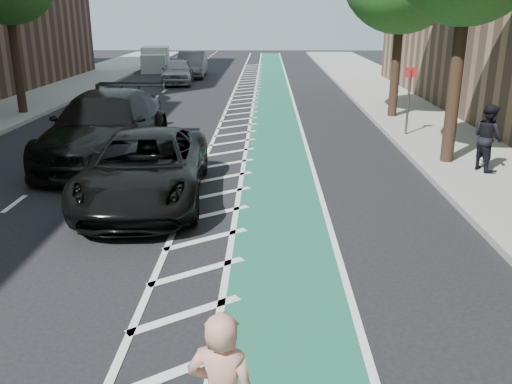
{
  "coord_description": "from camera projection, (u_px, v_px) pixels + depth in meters",
  "views": [
    {
      "loc": [
        2.68,
        -6.97,
        4.23
      ],
      "look_at": [
        2.49,
        2.47,
        1.1
      ],
      "focal_mm": 38.0,
      "sensor_mm": 36.0,
      "label": 1
    }
  ],
  "objects": [
    {
      "name": "ground",
      "position": [
        85.0,
        314.0,
        8.0
      ],
      "size": [
        120.0,
        120.0,
        0.0
      ],
      "primitive_type": "plane",
      "color": "black",
      "rests_on": "ground"
    },
    {
      "name": "bike_lane",
      "position": [
        277.0,
        151.0,
        17.43
      ],
      "size": [
        2.0,
        90.0,
        0.01
      ],
      "primitive_type": "cube",
      "color": "#185643",
      "rests_on": "ground"
    },
    {
      "name": "buffer_strip",
      "position": [
        230.0,
        151.0,
        17.46
      ],
      "size": [
        1.4,
        90.0,
        0.01
      ],
      "primitive_type": "cube",
      "color": "silver",
      "rests_on": "ground"
    },
    {
      "name": "sidewalk_right",
      "position": [
        480.0,
        150.0,
        17.28
      ],
      "size": [
        5.0,
        90.0,
        0.15
      ],
      "primitive_type": "cube",
      "color": "gray",
      "rests_on": "ground"
    },
    {
      "name": "curb_right",
      "position": [
        403.0,
        149.0,
        17.33
      ],
      "size": [
        0.12,
        90.0,
        0.16
      ],
      "primitive_type": "cube",
      "color": "gray",
      "rests_on": "ground"
    },
    {
      "name": "sign_post",
      "position": [
        409.0,
        100.0,
        18.81
      ],
      "size": [
        0.35,
        0.08,
        2.47
      ],
      "color": "#4C4C4C",
      "rests_on": "ground"
    },
    {
      "name": "suv_near",
      "position": [
        145.0,
        168.0,
        12.63
      ],
      "size": [
        2.98,
        5.9,
        1.6
      ],
      "primitive_type": "imported",
      "rotation": [
        0.0,
        0.0,
        0.06
      ],
      "color": "black",
      "rests_on": "ground"
    },
    {
      "name": "suv_far",
      "position": [
        106.0,
        127.0,
        16.17
      ],
      "size": [
        2.83,
        6.86,
        1.99
      ],
      "primitive_type": "imported",
      "rotation": [
        0.0,
        0.0,
        -0.01
      ],
      "color": "black",
      "rests_on": "ground"
    },
    {
      "name": "car_silver",
      "position": [
        178.0,
        71.0,
        33.77
      ],
      "size": [
        2.2,
        4.69,
        1.55
      ],
      "primitive_type": "imported",
      "rotation": [
        0.0,
        0.0,
        0.08
      ],
      "color": "#95959A",
      "rests_on": "ground"
    },
    {
      "name": "car_grey",
      "position": [
        192.0,
        64.0,
        37.55
      ],
      "size": [
        2.04,
        5.29,
        1.72
      ],
      "primitive_type": "imported",
      "rotation": [
        0.0,
        0.0,
        0.04
      ],
      "color": "#5C5C61",
      "rests_on": "ground"
    },
    {
      "name": "pedestrian",
      "position": [
        488.0,
        137.0,
        14.54
      ],
      "size": [
        0.92,
        1.04,
        1.8
      ],
      "primitive_type": "imported",
      "rotation": [
        0.0,
        0.0,
        1.88
      ],
      "color": "black",
      "rests_on": "sidewalk_right"
    },
    {
      "name": "box_truck",
      "position": [
        155.0,
        60.0,
        41.3
      ],
      "size": [
        2.35,
        4.44,
        1.77
      ],
      "rotation": [
        0.0,
        0.0,
        0.11
      ],
      "color": "silver",
      "rests_on": "ground"
    },
    {
      "name": "barrel_b",
      "position": [
        153.0,
        116.0,
        21.2
      ],
      "size": [
        0.62,
        0.62,
        0.84
      ],
      "color": "#E5600C",
      "rests_on": "ground"
    },
    {
      "name": "barrel_c",
      "position": [
        101.0,
        112.0,
        21.69
      ],
      "size": [
        0.72,
        0.72,
        0.98
      ],
      "color": "#ED510C",
      "rests_on": "ground"
    }
  ]
}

